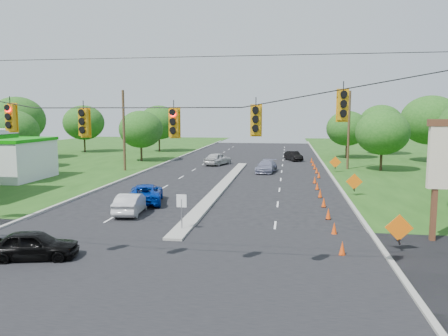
# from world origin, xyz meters

# --- Properties ---
(ground) EXTENTS (160.00, 160.00, 0.00)m
(ground) POSITION_xyz_m (0.00, 0.00, 0.00)
(ground) COLOR black
(ground) RESTS_ON ground
(cross_street) EXTENTS (160.00, 14.00, 0.02)m
(cross_street) POSITION_xyz_m (0.00, 0.00, 0.00)
(cross_street) COLOR black
(cross_street) RESTS_ON ground
(curb_left) EXTENTS (0.25, 110.00, 0.16)m
(curb_left) POSITION_xyz_m (-10.10, 30.00, 0.00)
(curb_left) COLOR gray
(curb_left) RESTS_ON ground
(curb_right) EXTENTS (0.25, 110.00, 0.16)m
(curb_right) POSITION_xyz_m (10.10, 30.00, 0.00)
(curb_right) COLOR gray
(curb_right) RESTS_ON ground
(median) EXTENTS (1.00, 34.00, 0.18)m
(median) POSITION_xyz_m (0.00, 21.00, 0.00)
(median) COLOR gray
(median) RESTS_ON ground
(median_sign) EXTENTS (0.55, 0.06, 2.05)m
(median_sign) POSITION_xyz_m (0.00, 6.00, 1.46)
(median_sign) COLOR gray
(median_sign) RESTS_ON ground
(signal_span) EXTENTS (25.60, 0.32, 9.00)m
(signal_span) POSITION_xyz_m (-0.05, -1.00, 4.97)
(signal_span) COLOR #422D1C
(signal_span) RESTS_ON ground
(utility_pole_far_left) EXTENTS (0.28, 0.28, 9.00)m
(utility_pole_far_left) POSITION_xyz_m (-12.50, 30.00, 4.50)
(utility_pole_far_left) COLOR #422D1C
(utility_pole_far_left) RESTS_ON ground
(utility_pole_far_right) EXTENTS (0.28, 0.28, 9.00)m
(utility_pole_far_right) POSITION_xyz_m (12.50, 35.00, 4.50)
(utility_pole_far_right) COLOR #422D1C
(utility_pole_far_right) RESTS_ON ground
(cone_0) EXTENTS (0.32, 0.32, 0.70)m
(cone_0) POSITION_xyz_m (8.15, 3.00, 0.35)
(cone_0) COLOR #E1440D
(cone_0) RESTS_ON ground
(cone_1) EXTENTS (0.32, 0.32, 0.70)m
(cone_1) POSITION_xyz_m (8.15, 6.50, 0.35)
(cone_1) COLOR #E1440D
(cone_1) RESTS_ON ground
(cone_2) EXTENTS (0.32, 0.32, 0.70)m
(cone_2) POSITION_xyz_m (8.15, 10.00, 0.35)
(cone_2) COLOR #E1440D
(cone_2) RESTS_ON ground
(cone_3) EXTENTS (0.32, 0.32, 0.70)m
(cone_3) POSITION_xyz_m (8.15, 13.50, 0.35)
(cone_3) COLOR #E1440D
(cone_3) RESTS_ON ground
(cone_4) EXTENTS (0.32, 0.32, 0.70)m
(cone_4) POSITION_xyz_m (8.15, 17.00, 0.35)
(cone_4) COLOR #E1440D
(cone_4) RESTS_ON ground
(cone_5) EXTENTS (0.32, 0.32, 0.70)m
(cone_5) POSITION_xyz_m (8.15, 20.50, 0.35)
(cone_5) COLOR #E1440D
(cone_5) RESTS_ON ground
(cone_6) EXTENTS (0.32, 0.32, 0.70)m
(cone_6) POSITION_xyz_m (8.15, 24.00, 0.35)
(cone_6) COLOR #E1440D
(cone_6) RESTS_ON ground
(cone_7) EXTENTS (0.32, 0.32, 0.70)m
(cone_7) POSITION_xyz_m (8.75, 27.50, 0.35)
(cone_7) COLOR #E1440D
(cone_7) RESTS_ON ground
(cone_8) EXTENTS (0.32, 0.32, 0.70)m
(cone_8) POSITION_xyz_m (8.75, 31.00, 0.35)
(cone_8) COLOR #E1440D
(cone_8) RESTS_ON ground
(cone_9) EXTENTS (0.32, 0.32, 0.70)m
(cone_9) POSITION_xyz_m (8.75, 34.50, 0.35)
(cone_9) COLOR #E1440D
(cone_9) RESTS_ON ground
(cone_10) EXTENTS (0.32, 0.32, 0.70)m
(cone_10) POSITION_xyz_m (8.75, 38.00, 0.35)
(cone_10) COLOR #E1440D
(cone_10) RESTS_ON ground
(cone_11) EXTENTS (0.32, 0.32, 0.70)m
(cone_11) POSITION_xyz_m (8.75, 41.50, 0.35)
(cone_11) COLOR #E1440D
(cone_11) RESTS_ON ground
(work_sign_0) EXTENTS (1.27, 0.58, 1.37)m
(work_sign_0) POSITION_xyz_m (10.80, 4.00, 1.09)
(work_sign_0) COLOR black
(work_sign_0) RESTS_ON ground
(work_sign_1) EXTENTS (1.27, 0.58, 1.37)m
(work_sign_1) POSITION_xyz_m (10.80, 18.00, 1.09)
(work_sign_1) COLOR black
(work_sign_1) RESTS_ON ground
(work_sign_2) EXTENTS (1.27, 0.58, 1.37)m
(work_sign_2) POSITION_xyz_m (10.80, 32.00, 1.09)
(work_sign_2) COLOR black
(work_sign_2) RESTS_ON ground
(tree_2) EXTENTS (5.88, 5.88, 6.86)m
(tree_2) POSITION_xyz_m (-26.00, 30.00, 4.34)
(tree_2) COLOR black
(tree_2) RESTS_ON ground
(tree_3) EXTENTS (7.56, 7.56, 8.82)m
(tree_3) POSITION_xyz_m (-32.00, 40.00, 5.58)
(tree_3) COLOR black
(tree_3) RESTS_ON ground
(tree_4) EXTENTS (6.72, 6.72, 7.84)m
(tree_4) POSITION_xyz_m (-28.00, 52.00, 4.96)
(tree_4) COLOR black
(tree_4) RESTS_ON ground
(tree_5) EXTENTS (5.88, 5.88, 6.86)m
(tree_5) POSITION_xyz_m (-14.00, 40.00, 4.34)
(tree_5) COLOR black
(tree_5) RESTS_ON ground
(tree_6) EXTENTS (6.72, 6.72, 7.84)m
(tree_6) POSITION_xyz_m (-16.00, 55.00, 4.96)
(tree_6) COLOR black
(tree_6) RESTS_ON ground
(tree_9) EXTENTS (5.88, 5.88, 6.86)m
(tree_9) POSITION_xyz_m (16.00, 34.00, 4.34)
(tree_9) COLOR black
(tree_9) RESTS_ON ground
(tree_10) EXTENTS (7.56, 7.56, 8.82)m
(tree_10) POSITION_xyz_m (24.00, 44.00, 5.58)
(tree_10) COLOR black
(tree_10) RESTS_ON ground
(tree_11) EXTENTS (6.72, 6.72, 7.84)m
(tree_11) POSITION_xyz_m (20.00, 55.00, 4.96)
(tree_11) COLOR black
(tree_11) RESTS_ON ground
(tree_12) EXTENTS (5.88, 5.88, 6.86)m
(tree_12) POSITION_xyz_m (14.00, 48.00, 4.34)
(tree_12) COLOR black
(tree_12) RESTS_ON ground
(black_sedan) EXTENTS (4.09, 2.36, 1.31)m
(black_sedan) POSITION_xyz_m (-5.33, 0.54, 0.65)
(black_sedan) COLOR black
(black_sedan) RESTS_ON ground
(white_sedan) EXTENTS (1.77, 4.18, 1.34)m
(white_sedan) POSITION_xyz_m (-4.25, 9.73, 0.67)
(white_sedan) COLOR #B9B9B9
(white_sedan) RESTS_ON ground
(blue_pickup) EXTENTS (3.44, 5.39, 1.38)m
(blue_pickup) POSITION_xyz_m (-4.43, 13.14, 0.69)
(blue_pickup) COLOR #002AA2
(blue_pickup) RESTS_ON ground
(silver_car_far) EXTENTS (2.44, 4.78, 1.33)m
(silver_car_far) POSITION_xyz_m (3.33, 31.04, 0.66)
(silver_car_far) COLOR gray
(silver_car_far) RESTS_ON ground
(silver_car_oncoming) EXTENTS (3.35, 4.98, 1.57)m
(silver_car_oncoming) POSITION_xyz_m (-3.07, 37.29, 0.79)
(silver_car_oncoming) COLOR #B9B9B9
(silver_car_oncoming) RESTS_ON ground
(dark_car_receding) EXTENTS (2.70, 4.18, 1.30)m
(dark_car_receding) POSITION_xyz_m (6.41, 43.92, 0.65)
(dark_car_receding) COLOR black
(dark_car_receding) RESTS_ON ground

